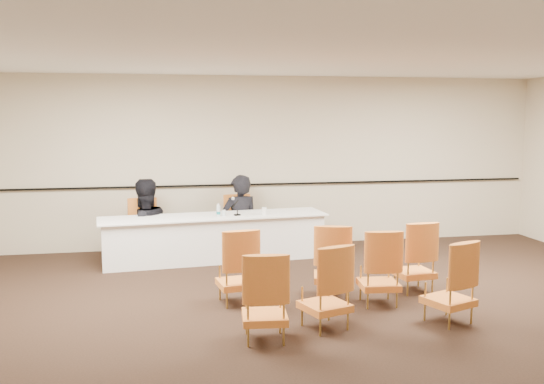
{
  "coord_description": "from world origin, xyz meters",
  "views": [
    {
      "loc": [
        -1.98,
        -6.54,
        2.33
      ],
      "look_at": [
        -0.21,
        2.6,
        1.13
      ],
      "focal_mm": 40.0,
      "sensor_mm": 36.0,
      "label": 1
    }
  ],
  "objects_px": {
    "aud_chair_back_right": "(449,281)",
    "coffee_cup": "(264,211)",
    "panelist_second": "(144,235)",
    "drinking_glass": "(224,213)",
    "aud_chair_front_mid": "(332,260)",
    "panel_table": "(214,238)",
    "panelist_main": "(240,228)",
    "aud_chair_extra": "(379,266)",
    "panelist_main_chair": "(240,223)",
    "aud_chair_front_right": "(414,256)",
    "aud_chair_back_mid": "(325,286)",
    "microphone": "(237,207)",
    "aud_chair_back_left": "(265,296)",
    "panelist_second_chair": "(144,228)",
    "water_bottle": "(218,210)",
    "aud_chair_front_left": "(237,266)"
  },
  "relations": [
    {
      "from": "drinking_glass",
      "to": "aud_chair_front_right",
      "type": "relative_size",
      "value": 0.11
    },
    {
      "from": "panelist_second_chair",
      "to": "panelist_second",
      "type": "bearing_deg",
      "value": 0.0
    },
    {
      "from": "panel_table",
      "to": "panelist_second",
      "type": "xyz_separation_m",
      "value": [
        -1.11,
        0.44,
        -0.0
      ]
    },
    {
      "from": "panelist_main",
      "to": "aud_chair_front_right",
      "type": "distance_m",
      "value": 3.43
    },
    {
      "from": "aud_chair_back_left",
      "to": "aud_chair_extra",
      "type": "height_order",
      "value": "same"
    },
    {
      "from": "drinking_glass",
      "to": "aud_chair_back_right",
      "type": "xyz_separation_m",
      "value": [
        2.15,
        -3.38,
        -0.3
      ]
    },
    {
      "from": "aud_chair_front_right",
      "to": "aud_chair_back_right",
      "type": "relative_size",
      "value": 1.0
    },
    {
      "from": "aud_chair_back_right",
      "to": "coffee_cup",
      "type": "bearing_deg",
      "value": 92.66
    },
    {
      "from": "drinking_glass",
      "to": "aud_chair_extra",
      "type": "xyz_separation_m",
      "value": [
        1.62,
        -2.6,
        -0.3
      ]
    },
    {
      "from": "aud_chair_front_left",
      "to": "aud_chair_back_right",
      "type": "bearing_deg",
      "value": -34.64
    },
    {
      "from": "panelist_main",
      "to": "water_bottle",
      "type": "bearing_deg",
      "value": 43.71
    },
    {
      "from": "panel_table",
      "to": "aud_chair_extra",
      "type": "relative_size",
      "value": 3.8
    },
    {
      "from": "aud_chair_front_left",
      "to": "aud_chair_back_left",
      "type": "xyz_separation_m",
      "value": [
        0.11,
        -1.29,
        0.0
      ]
    },
    {
      "from": "panelist_main",
      "to": "aud_chair_extra",
      "type": "xyz_separation_m",
      "value": [
        1.27,
        -3.26,
        0.08
      ]
    },
    {
      "from": "panelist_main_chair",
      "to": "coffee_cup",
      "type": "xyz_separation_m",
      "value": [
        0.31,
        -0.67,
        0.31
      ]
    },
    {
      "from": "panelist_main",
      "to": "aud_chair_back_right",
      "type": "relative_size",
      "value": 1.94
    },
    {
      "from": "aud_chair_front_mid",
      "to": "aud_chair_front_right",
      "type": "distance_m",
      "value": 1.12
    },
    {
      "from": "water_bottle",
      "to": "drinking_glass",
      "type": "height_order",
      "value": "water_bottle"
    },
    {
      "from": "coffee_cup",
      "to": "aud_chair_extra",
      "type": "xyz_separation_m",
      "value": [
        0.97,
        -2.59,
        -0.31
      ]
    },
    {
      "from": "water_bottle",
      "to": "aud_chair_front_left",
      "type": "distance_m",
      "value": 2.22
    },
    {
      "from": "aud_chair_front_mid",
      "to": "panelist_second_chair",
      "type": "bearing_deg",
      "value": 146.81
    },
    {
      "from": "microphone",
      "to": "aud_chair_back_left",
      "type": "height_order",
      "value": "microphone"
    },
    {
      "from": "aud_chair_front_right",
      "to": "aud_chair_back_mid",
      "type": "distance_m",
      "value": 1.91
    },
    {
      "from": "panelist_second",
      "to": "panel_table",
      "type": "bearing_deg",
      "value": 134.83
    },
    {
      "from": "panel_table",
      "to": "panelist_main_chair",
      "type": "xyz_separation_m",
      "value": [
        0.49,
        0.59,
        0.11
      ]
    },
    {
      "from": "panelist_second_chair",
      "to": "aud_chair_front_right",
      "type": "relative_size",
      "value": 1.0
    },
    {
      "from": "aud_chair_back_left",
      "to": "panelist_main",
      "type": "bearing_deg",
      "value": 91.63
    },
    {
      "from": "aud_chair_back_right",
      "to": "aud_chair_extra",
      "type": "bearing_deg",
      "value": 103.12
    },
    {
      "from": "panel_table",
      "to": "panelist_second_chair",
      "type": "relative_size",
      "value": 3.8
    },
    {
      "from": "coffee_cup",
      "to": "microphone",
      "type": "bearing_deg",
      "value": 176.86
    },
    {
      "from": "panelist_main",
      "to": "panelist_second",
      "type": "relative_size",
      "value": 0.99
    },
    {
      "from": "panelist_main",
      "to": "aud_chair_back_right",
      "type": "distance_m",
      "value": 4.43
    },
    {
      "from": "microphone",
      "to": "aud_chair_front_right",
      "type": "relative_size",
      "value": 0.3
    },
    {
      "from": "coffee_cup",
      "to": "aud_chair_front_mid",
      "type": "height_order",
      "value": "aud_chair_front_mid"
    },
    {
      "from": "panel_table",
      "to": "panelist_main_chair",
      "type": "bearing_deg",
      "value": 44.8
    },
    {
      "from": "panelist_second",
      "to": "aud_chair_extra",
      "type": "xyz_separation_m",
      "value": [
        2.88,
        -3.11,
        0.12
      ]
    },
    {
      "from": "aud_chair_back_left",
      "to": "aud_chair_front_left",
      "type": "bearing_deg",
      "value": 100.93
    },
    {
      "from": "microphone",
      "to": "coffee_cup",
      "type": "height_order",
      "value": "microphone"
    },
    {
      "from": "panelist_second_chair",
      "to": "microphone",
      "type": "xyz_separation_m",
      "value": [
        1.48,
        -0.5,
        0.39
      ]
    },
    {
      "from": "aud_chair_front_mid",
      "to": "microphone",
      "type": "bearing_deg",
      "value": 127.95
    },
    {
      "from": "drinking_glass",
      "to": "aud_chair_front_mid",
      "type": "relative_size",
      "value": 0.11
    },
    {
      "from": "panelist_second",
      "to": "coffee_cup",
      "type": "xyz_separation_m",
      "value": [
        1.91,
        -0.52,
        0.43
      ]
    },
    {
      "from": "panelist_main",
      "to": "coffee_cup",
      "type": "height_order",
      "value": "panelist_main"
    },
    {
      "from": "panelist_second_chair",
      "to": "aud_chair_back_right",
      "type": "xyz_separation_m",
      "value": [
        3.41,
        -3.89,
        0.0
      ]
    },
    {
      "from": "aud_chair_back_right",
      "to": "aud_chair_extra",
      "type": "relative_size",
      "value": 1.0
    },
    {
      "from": "aud_chair_front_mid",
      "to": "panelist_second",
      "type": "bearing_deg",
      "value": 146.81
    },
    {
      "from": "coffee_cup",
      "to": "aud_chair_front_right",
      "type": "bearing_deg",
      "value": -53.15
    },
    {
      "from": "drinking_glass",
      "to": "aud_chair_back_left",
      "type": "relative_size",
      "value": 0.11
    },
    {
      "from": "drinking_glass",
      "to": "aud_chair_back_left",
      "type": "distance_m",
      "value": 3.53
    },
    {
      "from": "panel_table",
      "to": "aud_chair_front_left",
      "type": "bearing_deg",
      "value": -93.86
    }
  ]
}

